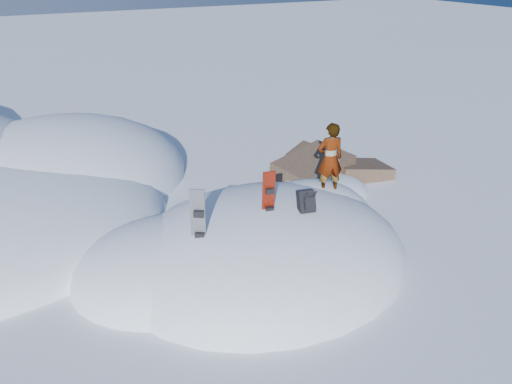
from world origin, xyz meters
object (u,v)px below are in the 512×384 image
snowboard_red (268,202)px  person (330,159)px  snowboard_dark (199,226)px  backpack (307,202)px

snowboard_red → person: person is taller
snowboard_dark → person: size_ratio=0.92×
snowboard_dark → person: bearing=47.3°
snowboard_dark → backpack: 2.47m
snowboard_red → person: size_ratio=0.82×
backpack → person: bearing=51.9°
snowboard_dark → snowboard_red: bearing=35.9°
snowboard_red → snowboard_dark: size_ratio=0.89×
backpack → person: (1.43, 1.16, 0.35)m
snowboard_dark → backpack: bearing=27.4°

